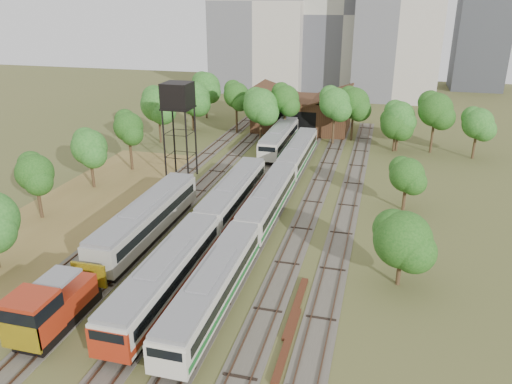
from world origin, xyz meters
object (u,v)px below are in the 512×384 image
(water_tower, at_px, (178,98))
(railcar_red_set, at_px, (205,229))
(railcar_green_set, at_px, (268,201))
(shunter_locomotive, at_px, (49,309))

(water_tower, bearing_deg, railcar_red_set, -61.04)
(railcar_red_set, bearing_deg, water_tower, 118.96)
(railcar_red_set, relative_size, railcar_green_set, 0.66)
(railcar_green_set, bearing_deg, shunter_locomotive, -113.46)
(railcar_green_set, distance_m, shunter_locomotive, 25.12)
(railcar_green_set, bearing_deg, water_tower, 146.01)
(water_tower, bearing_deg, railcar_green_set, -33.99)
(railcar_green_set, bearing_deg, railcar_red_set, -115.59)
(railcar_green_set, height_order, water_tower, water_tower)
(railcar_green_set, xyz_separation_m, shunter_locomotive, (-10.00, -23.05, 0.12))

